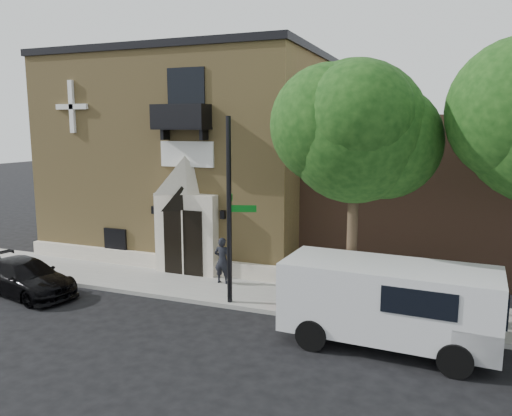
{
  "coord_description": "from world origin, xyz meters",
  "views": [
    {
      "loc": [
        8.65,
        -14.33,
        5.96
      ],
      "look_at": [
        2.27,
        2.0,
        3.1
      ],
      "focal_mm": 35.0,
      "sensor_mm": 36.0,
      "label": 1
    }
  ],
  "objects_px": {
    "fire_hydrant": "(282,297)",
    "dumpster": "(420,303)",
    "pedestrian_near": "(222,260)",
    "street_sign": "(230,211)",
    "black_sedan": "(26,277)",
    "cargo_van": "(396,302)"
  },
  "relations": [
    {
      "from": "black_sedan",
      "to": "pedestrian_near",
      "type": "bearing_deg",
      "value": -49.49
    },
    {
      "from": "fire_hydrant",
      "to": "dumpster",
      "type": "height_order",
      "value": "dumpster"
    },
    {
      "from": "black_sedan",
      "to": "dumpster",
      "type": "bearing_deg",
      "value": -68.48
    },
    {
      "from": "street_sign",
      "to": "pedestrian_near",
      "type": "distance_m",
      "value": 3.04
    },
    {
      "from": "fire_hydrant",
      "to": "dumpster",
      "type": "distance_m",
      "value": 4.25
    },
    {
      "from": "black_sedan",
      "to": "fire_hydrant",
      "type": "relative_size",
      "value": 6.08
    },
    {
      "from": "black_sedan",
      "to": "pedestrian_near",
      "type": "xyz_separation_m",
      "value": [
        6.21,
        3.34,
        0.39
      ]
    },
    {
      "from": "dumpster",
      "to": "street_sign",
      "type": "bearing_deg",
      "value": 165.19
    },
    {
      "from": "street_sign",
      "to": "fire_hydrant",
      "type": "distance_m",
      "value": 3.28
    },
    {
      "from": "cargo_van",
      "to": "fire_hydrant",
      "type": "relative_size",
      "value": 8.04
    },
    {
      "from": "fire_hydrant",
      "to": "street_sign",
      "type": "bearing_deg",
      "value": -175.75
    },
    {
      "from": "dumpster",
      "to": "pedestrian_near",
      "type": "height_order",
      "value": "pedestrian_near"
    },
    {
      "from": "black_sedan",
      "to": "dumpster",
      "type": "xyz_separation_m",
      "value": [
        13.34,
        2.19,
        0.07
      ]
    },
    {
      "from": "black_sedan",
      "to": "cargo_van",
      "type": "relative_size",
      "value": 0.76
    },
    {
      "from": "pedestrian_near",
      "to": "fire_hydrant",
      "type": "bearing_deg",
      "value": 150.09
    },
    {
      "from": "black_sedan",
      "to": "street_sign",
      "type": "distance_m",
      "value": 7.94
    },
    {
      "from": "cargo_van",
      "to": "dumpster",
      "type": "xyz_separation_m",
      "value": [
        0.53,
        1.9,
        -0.58
      ]
    },
    {
      "from": "street_sign",
      "to": "pedestrian_near",
      "type": "xyz_separation_m",
      "value": [
        -1.12,
        1.75,
        -2.22
      ]
    },
    {
      "from": "street_sign",
      "to": "dumpster",
      "type": "height_order",
      "value": "street_sign"
    },
    {
      "from": "fire_hydrant",
      "to": "dumpster",
      "type": "xyz_separation_m",
      "value": [
        4.22,
        0.46,
        0.2
      ]
    },
    {
      "from": "street_sign",
      "to": "fire_hydrant",
      "type": "bearing_deg",
      "value": -13.62
    },
    {
      "from": "fire_hydrant",
      "to": "pedestrian_near",
      "type": "height_order",
      "value": "pedestrian_near"
    }
  ]
}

